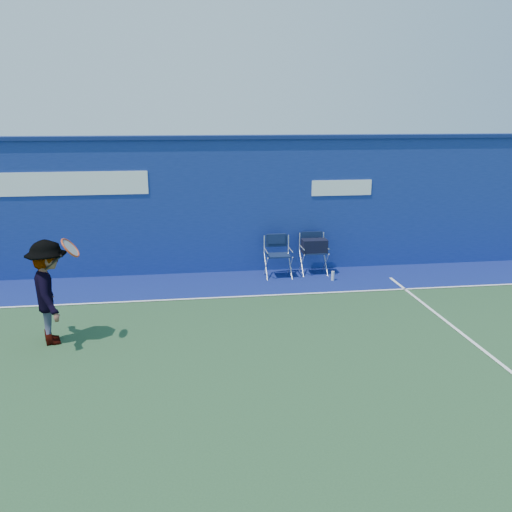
{
  "coord_description": "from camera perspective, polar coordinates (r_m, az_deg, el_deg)",
  "views": [
    {
      "loc": [
        -0.05,
        -6.97,
        3.57
      ],
      "look_at": [
        1.29,
        2.6,
        1.0
      ],
      "focal_mm": 38.0,
      "sensor_mm": 36.0,
      "label": 1
    }
  ],
  "objects": [
    {
      "name": "water_bottle",
      "position": [
        11.96,
        8.08,
        -2.1
      ],
      "size": [
        0.07,
        0.07,
        0.21
      ],
      "primitive_type": "cylinder",
      "color": "silver",
      "rests_on": "ground"
    },
    {
      "name": "stadium_wall",
      "position": [
        12.34,
        -7.66,
        5.34
      ],
      "size": [
        24.0,
        0.5,
        3.08
      ],
      "color": "navy",
      "rests_on": "ground"
    },
    {
      "name": "directors_chair_left",
      "position": [
        12.08,
        2.32,
        -0.78
      ],
      "size": [
        0.55,
        0.51,
        0.93
      ],
      "color": "silver",
      "rests_on": "ground"
    },
    {
      "name": "out_of_bounds_strip",
      "position": [
        11.63,
        -7.33,
        -3.09
      ],
      "size": [
        24.0,
        1.8,
        0.01
      ],
      "primitive_type": "cube",
      "color": "navy",
      "rests_on": "ground"
    },
    {
      "name": "directors_chair_right",
      "position": [
        12.34,
        6.09,
        -0.13
      ],
      "size": [
        0.56,
        0.5,
        0.93
      ],
      "color": "silver",
      "rests_on": "ground"
    },
    {
      "name": "court_lines",
      "position": [
        8.36,
        -6.97,
        -10.4
      ],
      "size": [
        24.0,
        12.0,
        0.01
      ],
      "color": "white",
      "rests_on": "out_of_bounds_strip"
    },
    {
      "name": "ground",
      "position": [
        7.83,
        -6.87,
        -12.34
      ],
      "size": [
        80.0,
        80.0,
        0.0
      ],
      "primitive_type": "plane",
      "color": "#264728",
      "rests_on": "ground"
    },
    {
      "name": "tennis_player",
      "position": [
        9.1,
        -20.91,
        -3.58
      ],
      "size": [
        1.0,
        1.22,
        1.73
      ],
      "color": "#EA4738",
      "rests_on": "ground"
    }
  ]
}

